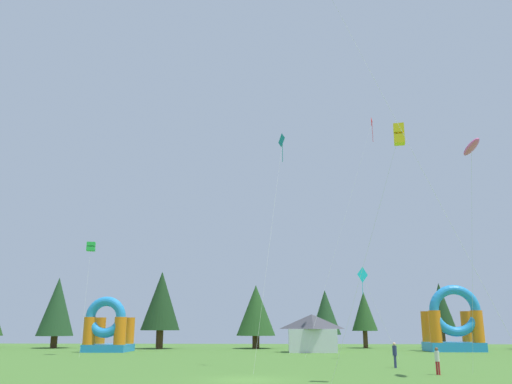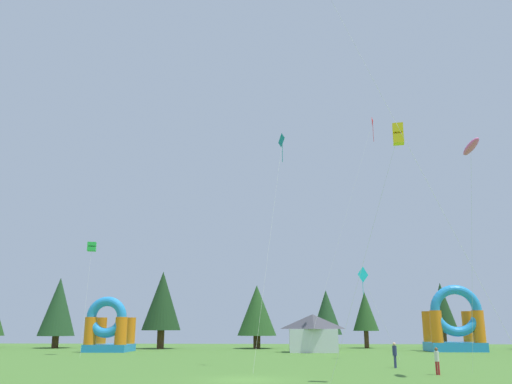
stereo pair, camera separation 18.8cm
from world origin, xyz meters
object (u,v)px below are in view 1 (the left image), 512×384
object	(u,v)px
kite_pink_parafoil	(471,147)
kite_red_diamond	(371,126)
kite_cyan_diamond	(361,276)
festival_tent	(312,333)
kite_green_box	(91,247)
inflatable_yellow_castle	(454,327)
kite_teal_diamond	(283,144)
person_far_side	(437,358)
person_near_camera	(395,353)
inflatable_orange_dome	(108,331)
kite_yellow_box	(399,135)

from	to	relation	value
kite_pink_parafoil	kite_red_diamond	distance (m)	28.83
kite_cyan_diamond	festival_tent	size ratio (longest dim) A/B	1.50
kite_green_box	inflatable_yellow_castle	world-z (taller)	kite_green_box
kite_red_diamond	kite_teal_diamond	size ratio (longest dim) A/B	1.49
kite_green_box	person_far_side	xyz separation A→B (m)	(30.26, -20.71, -10.28)
kite_pink_parafoil	kite_red_diamond	xyz separation A→B (m)	(-1.41, 26.28, 11.76)
person_near_camera	person_far_side	world-z (taller)	person_near_camera
kite_teal_diamond	person_near_camera	bearing A→B (deg)	-1.26
inflatable_orange_dome	festival_tent	world-z (taller)	inflatable_orange_dome
kite_yellow_box	kite_green_box	xyz separation A→B (m)	(-27.42, 26.75, -2.43)
kite_red_diamond	inflatable_orange_dome	world-z (taller)	kite_red_diamond
inflatable_orange_dome	kite_pink_parafoil	bearing A→B (deg)	-42.88
person_near_camera	inflatable_orange_dome	distance (m)	36.43
kite_yellow_box	inflatable_yellow_castle	world-z (taller)	kite_yellow_box
inflatable_yellow_castle	person_near_camera	bearing A→B (deg)	-115.96
kite_yellow_box	festival_tent	world-z (taller)	kite_yellow_box
kite_green_box	inflatable_yellow_castle	distance (m)	43.11
person_far_side	inflatable_yellow_castle	distance (m)	32.62
kite_cyan_diamond	kite_green_box	world-z (taller)	kite_green_box
kite_teal_diamond	festival_tent	xyz separation A→B (m)	(3.29, 22.61, -15.24)
kite_pink_parafoil	festival_tent	world-z (taller)	kite_pink_parafoil
kite_green_box	person_near_camera	world-z (taller)	kite_green_box
kite_green_box	kite_yellow_box	bearing A→B (deg)	-44.29
person_near_camera	festival_tent	distance (m)	23.28
kite_yellow_box	person_far_side	bearing A→B (deg)	64.80
kite_pink_parafoil	person_far_side	size ratio (longest dim) A/B	8.89
kite_green_box	festival_tent	xyz separation A→B (m)	(24.08, 7.46, -9.13)
kite_red_diamond	person_near_camera	xyz separation A→B (m)	(-2.69, -18.47, -24.80)
person_far_side	inflatable_orange_dome	world-z (taller)	inflatable_orange_dome
kite_red_diamond	kite_teal_diamond	bearing A→B (deg)	-120.19
kite_cyan_diamond	kite_red_diamond	bearing A→B (deg)	67.92
inflatable_orange_dome	person_far_side	bearing A→B (deg)	-42.85
kite_green_box	person_far_side	distance (m)	38.09
kite_yellow_box	person_near_camera	xyz separation A→B (m)	(1.32, 11.42, -12.63)
kite_yellow_box	person_far_side	xyz separation A→B (m)	(2.84, 6.03, -12.72)
kite_cyan_diamond	inflatable_yellow_castle	distance (m)	20.21
kite_yellow_box	kite_green_box	bearing A→B (deg)	135.71
person_near_camera	inflatable_orange_dome	world-z (taller)	inflatable_orange_dome
inflatable_yellow_castle	inflatable_orange_dome	bearing A→B (deg)	-176.10
person_near_camera	festival_tent	size ratio (longest dim) A/B	0.33
inflatable_yellow_castle	kite_teal_diamond	bearing A→B (deg)	-128.88
kite_pink_parafoil	inflatable_yellow_castle	distance (m)	35.96
inflatable_orange_dome	festival_tent	xyz separation A→B (m)	(23.93, 0.24, -0.21)
kite_yellow_box	inflatable_orange_dome	world-z (taller)	kite_yellow_box
kite_cyan_diamond	person_far_side	world-z (taller)	kite_cyan_diamond
kite_yellow_box	inflatable_orange_dome	xyz separation A→B (m)	(-27.27, 33.96, -11.35)
kite_red_diamond	kite_yellow_box	world-z (taller)	kite_red_diamond
kite_yellow_box	kite_cyan_diamond	bearing A→B (deg)	87.97
kite_yellow_box	kite_green_box	size ratio (longest dim) A/B	1.22
kite_cyan_diamond	inflatable_yellow_castle	xyz separation A→B (m)	(12.88, 14.85, -4.73)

